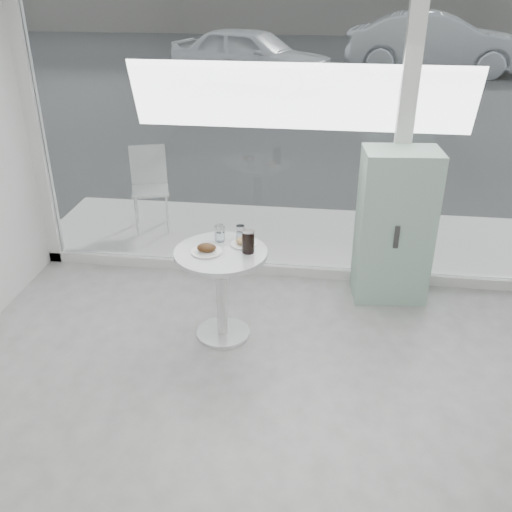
# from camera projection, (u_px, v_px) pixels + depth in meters

# --- Properties ---
(room_shell) EXTENTS (6.00, 6.00, 6.00)m
(room_shell) POSITION_uv_depth(u_px,v_px,m) (221.00, 291.00, 1.61)
(room_shell) COLOR silver
(room_shell) RESTS_ON ground
(storefront) EXTENTS (5.00, 0.14, 3.00)m
(storefront) POSITION_uv_depth(u_px,v_px,m) (308.00, 98.00, 4.83)
(storefront) COLOR white
(storefront) RESTS_ON ground
(main_table) EXTENTS (0.72, 0.72, 0.77)m
(main_table) POSITION_uv_depth(u_px,v_px,m) (221.00, 276.00, 4.46)
(main_table) COLOR silver
(main_table) RESTS_ON ground
(patio_deck) EXTENTS (5.60, 1.60, 0.05)m
(patio_deck) POSITION_uv_depth(u_px,v_px,m) (299.00, 237.00, 6.32)
(patio_deck) COLOR white
(patio_deck) RESTS_ON ground
(street) EXTENTS (40.00, 24.00, 0.00)m
(street) POSITION_uv_depth(u_px,v_px,m) (325.00, 66.00, 17.08)
(street) COLOR #363636
(street) RESTS_ON ground
(mint_cabinet) EXTENTS (0.67, 0.48, 1.37)m
(mint_cabinet) POSITION_uv_depth(u_px,v_px,m) (394.00, 226.00, 4.97)
(mint_cabinet) COLOR #99C4AF
(mint_cabinet) RESTS_ON ground
(patio_chair) EXTENTS (0.50, 0.50, 0.91)m
(patio_chair) POSITION_uv_depth(u_px,v_px,m) (150.00, 182.00, 6.31)
(patio_chair) COLOR silver
(patio_chair) RESTS_ON patio_deck
(car_white) EXTENTS (4.38, 2.83, 1.39)m
(car_white) POSITION_uv_depth(u_px,v_px,m) (251.00, 56.00, 14.05)
(car_white) COLOR silver
(car_white) RESTS_ON street
(car_silver) EXTENTS (4.97, 2.11, 1.59)m
(car_silver) POSITION_uv_depth(u_px,v_px,m) (437.00, 43.00, 15.52)
(car_silver) COLOR #ADB0B5
(car_silver) RESTS_ON street
(plate_fritter) EXTENTS (0.24, 0.24, 0.07)m
(plate_fritter) POSITION_uv_depth(u_px,v_px,m) (207.00, 249.00, 4.33)
(plate_fritter) COLOR white
(plate_fritter) RESTS_ON main_table
(plate_donut) EXTENTS (0.21, 0.21, 0.05)m
(plate_donut) POSITION_uv_depth(u_px,v_px,m) (244.00, 242.00, 4.45)
(plate_donut) COLOR white
(plate_donut) RESTS_ON main_table
(water_tumbler_a) EXTENTS (0.08, 0.08, 0.13)m
(water_tumbler_a) POSITION_uv_depth(u_px,v_px,m) (220.00, 234.00, 4.50)
(water_tumbler_a) COLOR white
(water_tumbler_a) RESTS_ON main_table
(water_tumbler_b) EXTENTS (0.07, 0.07, 0.11)m
(water_tumbler_b) POSITION_uv_depth(u_px,v_px,m) (240.00, 233.00, 4.54)
(water_tumbler_b) COLOR white
(water_tumbler_b) RESTS_ON main_table
(cola_glass) EXTENTS (0.09, 0.09, 0.18)m
(cola_glass) POSITION_uv_depth(u_px,v_px,m) (248.00, 242.00, 4.30)
(cola_glass) COLOR white
(cola_glass) RESTS_ON main_table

